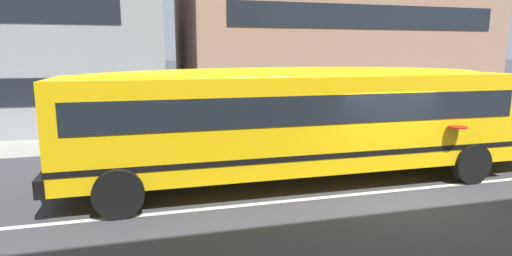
{
  "coord_description": "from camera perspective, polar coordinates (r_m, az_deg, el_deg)",
  "views": [
    {
      "loc": [
        -5.73,
        -8.71,
        3.42
      ],
      "look_at": [
        -3.19,
        0.67,
        1.66
      ],
      "focal_mm": 28.96,
      "sensor_mm": 36.0,
      "label": 1
    }
  ],
  "objects": [
    {
      "name": "ground_plane",
      "position": [
        10.97,
        17.47,
        -8.37
      ],
      "size": [
        400.0,
        400.0,
        0.0
      ],
      "primitive_type": "plane",
      "color": "#38383D"
    },
    {
      "name": "school_bus",
      "position": [
        10.97,
        6.94,
        1.85
      ],
      "size": [
        13.76,
        3.25,
        3.07
      ],
      "rotation": [
        0.0,
        0.0,
        0.0
      ],
      "color": "yellow",
      "rests_on": "ground_plane"
    },
    {
      "name": "lane_centreline",
      "position": [
        10.97,
        17.47,
        -8.35
      ],
      "size": [
        110.0,
        0.16,
        0.01
      ],
      "primitive_type": "cube",
      "color": "silver",
      "rests_on": "ground_plane"
    },
    {
      "name": "sidewalk_far",
      "position": [
        17.72,
        4.03,
        -0.86
      ],
      "size": [
        120.0,
        3.0,
        0.01
      ],
      "primitive_type": "cube",
      "color": "gray",
      "rests_on": "ground_plane"
    }
  ]
}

